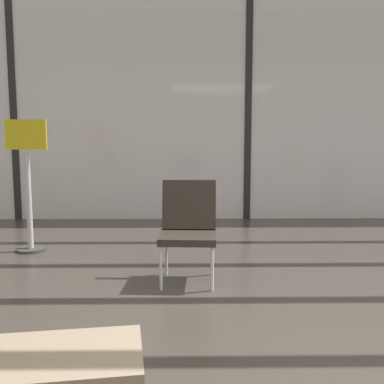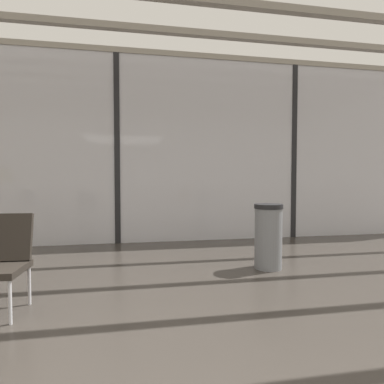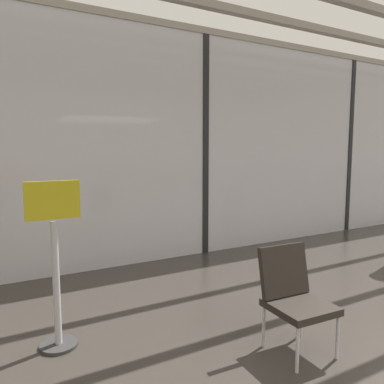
{
  "view_description": "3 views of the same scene",
  "coord_description": "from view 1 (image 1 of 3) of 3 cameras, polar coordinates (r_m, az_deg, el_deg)",
  "views": [
    {
      "loc": [
        -0.94,
        -1.58,
        1.26
      ],
      "look_at": [
        -0.88,
        2.71,
        0.72
      ],
      "focal_mm": 41.55,
      "sensor_mm": 36.0,
      "label": 1
    },
    {
      "loc": [
        0.27,
        -0.88,
        1.2
      ],
      "look_at": [
        1.61,
        6.34,
        0.89
      ],
      "focal_mm": 30.04,
      "sensor_mm": 36.0,
      "label": 2
    },
    {
      "loc": [
        -3.17,
        0.02,
        1.7
      ],
      "look_at": [
        0.12,
        5.8,
        0.94
      ],
      "focal_mm": 35.01,
      "sensor_mm": 36.0,
      "label": 3
    }
  ],
  "objects": [
    {
      "name": "glass_curtain_wall",
      "position": [
        6.86,
        7.18,
        11.08
      ],
      "size": [
        14.0,
        0.08,
        3.47
      ],
      "primitive_type": "cube",
      "color": "silver",
      "rests_on": "ground"
    },
    {
      "name": "window_mullion_1",
      "position": [
        6.86,
        7.18,
        11.08
      ],
      "size": [
        0.1,
        0.12,
        3.47
      ],
      "primitive_type": "cube",
      "color": "black",
      "rests_on": "ground"
    },
    {
      "name": "parked_airplane",
      "position": [
        13.3,
        6.3,
        10.74
      ],
      "size": [
        14.55,
        4.21,
        4.21
      ],
      "color": "#B2BCD6",
      "rests_on": "ground"
    },
    {
      "name": "info_sign",
      "position": [
        5.16,
        -20.26,
        0.23
      ],
      "size": [
        0.44,
        0.32,
        1.44
      ],
      "color": "#333333",
      "rests_on": "ground"
    },
    {
      "name": "lounge_chair_1",
      "position": [
        3.9,
        -0.47,
        -4.18
      ],
      "size": [
        0.51,
        0.55,
        0.87
      ],
      "rotation": [
        0.0,
        0.0,
        6.23
      ],
      "color": "#28231E",
      "rests_on": "ground"
    },
    {
      "name": "window_mullion_0",
      "position": [
        7.26,
        -21.85,
        10.41
      ],
      "size": [
        0.1,
        0.12,
        3.47
      ],
      "primitive_type": "cube",
      "color": "black",
      "rests_on": "ground"
    }
  ]
}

